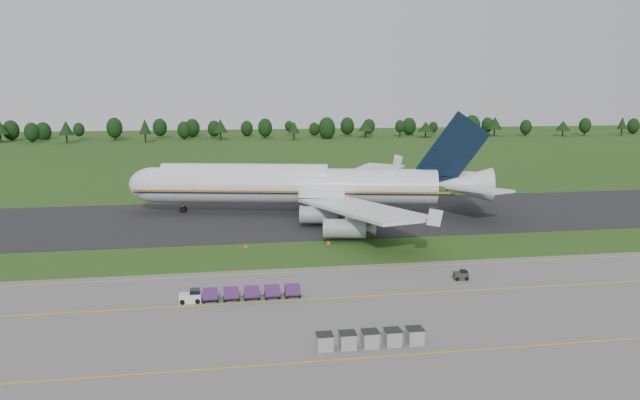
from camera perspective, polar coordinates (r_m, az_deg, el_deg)
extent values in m
plane|color=#244615|center=(100.93, -1.61, -4.93)|extent=(600.00, 600.00, 0.00)
cube|color=#62625E|center=(69.14, 2.31, -12.25)|extent=(300.00, 52.00, 0.06)
cube|color=black|center=(127.96, -3.31, -1.65)|extent=(300.00, 40.00, 0.08)
cube|color=gold|center=(80.14, 0.55, -8.98)|extent=(300.00, 0.25, 0.01)
cube|color=gold|center=(63.76, 3.43, -14.25)|extent=(300.00, 0.20, 0.01)
cube|color=gold|center=(91.40, -0.75, -6.52)|extent=(120.00, 0.20, 0.01)
cylinder|color=black|center=(340.09, -27.17, 5.04)|extent=(0.70, 0.70, 3.80)
cone|color=#183613|center=(339.75, -27.25, 5.93)|extent=(8.31, 8.31, 6.75)
cylinder|color=black|center=(330.69, -24.81, 5.07)|extent=(0.70, 0.70, 3.34)
sphere|color=#183613|center=(330.45, -24.86, 5.66)|extent=(7.04, 7.04, 7.04)
cylinder|color=black|center=(320.71, -22.14, 5.17)|extent=(0.70, 0.70, 3.85)
cone|color=#183613|center=(320.34, -22.21, 6.12)|extent=(7.04, 7.04, 6.84)
cylinder|color=black|center=(328.20, -18.24, 5.54)|extent=(0.70, 0.70, 4.16)
sphere|color=#183613|center=(327.91, -18.28, 6.28)|extent=(7.83, 7.83, 7.83)
cylinder|color=black|center=(312.44, -15.67, 5.45)|extent=(0.70, 0.70, 4.10)
cone|color=#183613|center=(312.05, -15.72, 6.49)|extent=(5.63, 5.63, 7.29)
cylinder|color=black|center=(324.28, -12.31, 5.69)|extent=(0.70, 0.70, 3.25)
sphere|color=#183613|center=(324.04, -12.33, 6.28)|extent=(6.68, 6.68, 6.68)
cylinder|color=black|center=(320.04, -9.08, 5.79)|extent=(0.70, 0.70, 3.77)
cone|color=#183613|center=(319.68, -9.10, 6.72)|extent=(7.23, 7.23, 6.71)
cylinder|color=black|center=(324.29, -5.03, 5.93)|extent=(0.70, 0.70, 3.77)
sphere|color=#183613|center=(324.02, -5.04, 6.61)|extent=(7.32, 7.32, 7.32)
cylinder|color=black|center=(315.65, -2.40, 5.81)|extent=(0.70, 0.70, 3.42)
cone|color=#183613|center=(315.31, -2.40, 6.67)|extent=(5.95, 5.95, 6.09)
cylinder|color=black|center=(323.77, 0.63, 5.94)|extent=(0.70, 0.70, 3.51)
sphere|color=#183613|center=(323.51, 0.63, 6.58)|extent=(8.78, 8.78, 8.78)
cylinder|color=black|center=(331.71, 4.18, 6.01)|extent=(0.70, 0.70, 3.45)
cone|color=#183613|center=(331.39, 4.19, 6.84)|extent=(7.78, 7.78, 6.14)
cylinder|color=black|center=(337.10, 7.31, 6.05)|extent=(0.70, 0.70, 3.73)
sphere|color=#183613|center=(336.84, 7.33, 6.70)|extent=(5.19, 5.19, 5.19)
cylinder|color=black|center=(335.65, 9.63, 5.91)|extent=(0.70, 0.70, 3.01)
cone|color=#183613|center=(335.36, 9.65, 6.62)|extent=(8.48, 8.48, 5.35)
cylinder|color=black|center=(338.84, 13.68, 5.89)|extent=(0.70, 0.70, 4.03)
sphere|color=#183613|center=(338.56, 13.71, 6.59)|extent=(8.85, 8.85, 8.85)
cylinder|color=black|center=(353.11, 15.64, 5.95)|extent=(0.70, 0.70, 3.77)
cone|color=#183613|center=(352.78, 15.69, 6.80)|extent=(8.27, 8.27, 6.71)
cylinder|color=black|center=(359.39, 18.28, 5.83)|extent=(0.70, 0.70, 3.16)
sphere|color=#183613|center=(359.17, 18.31, 6.35)|extent=(6.28, 6.28, 6.28)
cylinder|color=black|center=(365.11, 21.29, 5.70)|extent=(0.70, 0.70, 3.01)
cone|color=#183613|center=(364.84, 21.34, 6.35)|extent=(8.13, 8.13, 5.35)
cylinder|color=black|center=(373.96, 23.03, 5.72)|extent=(0.70, 0.70, 3.62)
sphere|color=#183613|center=(373.73, 23.07, 6.29)|extent=(6.43, 6.43, 6.43)
cylinder|color=black|center=(381.03, 25.85, 5.59)|extent=(0.70, 0.70, 3.73)
cone|color=#183613|center=(380.73, 25.91, 6.37)|extent=(5.11, 5.11, 6.63)
cylinder|color=black|center=(399.73, 26.70, 5.64)|extent=(0.70, 0.70, 2.94)
sphere|color=#183613|center=(399.55, 26.73, 6.07)|extent=(6.69, 6.69, 6.69)
cylinder|color=silver|center=(131.30, -2.45, 1.30)|extent=(60.01, 19.88, 7.42)
cylinder|color=silver|center=(132.38, -6.91, 2.08)|extent=(35.48, 13.06, 5.79)
sphere|color=silver|center=(137.29, -14.98, 1.36)|extent=(7.42, 7.42, 7.42)
cone|color=silver|center=(132.79, 13.02, 1.37)|extent=(12.57, 9.29, 7.05)
cube|color=orange|center=(127.73, -2.60, 0.77)|extent=(64.51, 13.99, 0.36)
cube|color=silver|center=(111.54, 3.74, -0.81)|extent=(18.38, 36.50, 0.57)
cube|color=silver|center=(150.37, 3.51, 2.09)|extent=(29.77, 33.92, 0.57)
cylinder|color=#92949A|center=(118.75, -0.06, -1.37)|extent=(7.75, 4.75, 3.30)
cylinder|color=#92949A|center=(107.53, 2.28, -2.62)|extent=(7.75, 4.75, 3.30)
cylinder|color=#92949A|center=(144.26, 0.46, 0.72)|extent=(7.75, 4.75, 3.30)
cylinder|color=#92949A|center=(155.34, 2.46, 1.40)|extent=(7.75, 4.75, 3.30)
cube|color=black|center=(131.48, 12.04, 4.38)|extent=(14.82, 3.73, 16.55)
cube|color=silver|center=(125.53, 14.34, 0.95)|extent=(9.88, 14.53, 0.46)
cube|color=silver|center=(140.54, 13.10, 1.98)|extent=(13.41, 13.56, 0.46)
cylinder|color=slate|center=(136.36, -12.41, -0.66)|extent=(0.37, 0.37, 2.27)
cylinder|color=black|center=(136.44, -12.40, -0.85)|extent=(1.51, 1.19, 1.34)
cylinder|color=slate|center=(127.19, 0.15, -1.20)|extent=(0.37, 0.37, 2.27)
cylinder|color=black|center=(127.28, 0.15, -1.41)|extent=(1.51, 1.19, 1.34)
cylinder|color=slate|center=(136.28, 0.33, -0.42)|extent=(0.37, 0.37, 2.27)
cylinder|color=black|center=(136.37, 0.33, -0.61)|extent=(1.51, 1.19, 1.34)
cube|color=silver|center=(80.27, -11.79, -8.75)|extent=(2.69, 1.45, 1.14)
cylinder|color=black|center=(79.72, -12.48, -9.11)|extent=(0.62, 0.23, 0.62)
cube|color=black|center=(80.25, -9.99, -8.85)|extent=(2.07, 1.55, 0.12)
cube|color=#4C2062|center=(80.05, -10.01, -8.43)|extent=(1.86, 1.45, 1.14)
cylinder|color=black|center=(79.65, -10.60, -9.16)|extent=(0.35, 0.16, 0.35)
cube|color=black|center=(80.25, -8.12, -8.79)|extent=(2.07, 1.55, 0.12)
cube|color=#4C2062|center=(80.05, -8.13, -8.37)|extent=(1.86, 1.45, 1.14)
cylinder|color=black|center=(79.62, -8.71, -9.11)|extent=(0.35, 0.16, 0.35)
cube|color=black|center=(80.33, -6.26, -8.73)|extent=(2.07, 1.55, 0.12)
cube|color=#4C2062|center=(80.13, -6.26, -8.31)|extent=(1.86, 1.45, 1.14)
cylinder|color=black|center=(79.67, -6.83, -9.05)|extent=(0.35, 0.16, 0.35)
cube|color=black|center=(80.49, -4.39, -8.66)|extent=(2.07, 1.55, 0.12)
cube|color=#4C2062|center=(80.29, -4.40, -8.24)|extent=(1.86, 1.45, 1.14)
cylinder|color=black|center=(79.81, -4.95, -8.98)|extent=(0.35, 0.16, 0.35)
cube|color=black|center=(80.73, -2.54, -8.58)|extent=(2.07, 1.55, 0.12)
cube|color=#4C2062|center=(80.54, -2.55, -8.16)|extent=(1.86, 1.45, 1.14)
cylinder|color=black|center=(80.03, -3.07, -8.90)|extent=(0.35, 0.16, 0.35)
cylinder|color=black|center=(80.35, -11.79, -8.92)|extent=(0.62, 0.23, 0.62)
cube|color=#282F21|center=(89.63, 12.75, -6.78)|extent=(2.00, 1.29, 1.06)
cylinder|color=black|center=(88.95, 12.48, -7.08)|extent=(0.54, 0.19, 0.54)
cylinder|color=black|center=(90.46, 13.00, -6.80)|extent=(0.54, 0.19, 0.54)
cube|color=gray|center=(65.26, 0.41, -12.87)|extent=(1.61, 1.61, 1.61)
cube|color=black|center=(64.93, 0.42, -12.18)|extent=(1.71, 1.71, 0.08)
cube|color=gray|center=(65.68, 2.53, -12.72)|extent=(1.61, 1.61, 1.61)
cube|color=black|center=(65.35, 2.54, -12.04)|extent=(1.71, 1.71, 0.08)
cube|color=gray|center=(66.18, 4.61, -12.56)|extent=(1.61, 1.61, 1.61)
cube|color=black|center=(65.86, 4.62, -11.88)|extent=(1.71, 1.71, 0.08)
cube|color=gray|center=(66.77, 6.66, -12.39)|extent=(1.61, 1.61, 1.61)
cube|color=black|center=(66.44, 6.68, -11.71)|extent=(1.71, 1.71, 0.08)
cube|color=gray|center=(67.43, 8.67, -12.20)|extent=(1.61, 1.61, 1.61)
cube|color=black|center=(67.11, 8.69, -11.53)|extent=(1.71, 1.71, 0.08)
cube|color=orange|center=(104.81, -6.80, -4.26)|extent=(0.50, 0.12, 0.60)
cube|color=black|center=(104.88, -6.80, -4.40)|extent=(0.30, 0.30, 0.04)
cube|color=orange|center=(106.29, 0.77, -3.98)|extent=(0.50, 0.12, 0.60)
cube|color=black|center=(106.36, 0.77, -4.12)|extent=(0.30, 0.30, 0.04)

